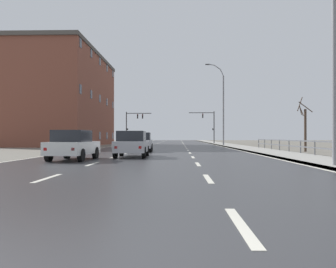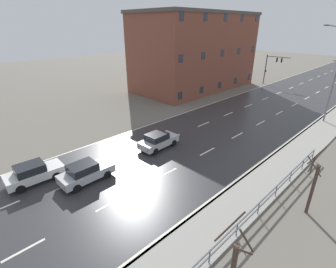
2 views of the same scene
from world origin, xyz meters
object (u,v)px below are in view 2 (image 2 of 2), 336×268
object	(u,v)px
street_lamp_midground	(333,78)
traffic_signal_left	(272,65)
car_distant	(34,173)
brick_building	(196,51)
car_mid_centre	(158,140)
car_near_left	(86,172)

from	to	relation	value
street_lamp_midground	traffic_signal_left	bearing A→B (deg)	132.84
car_distant	brick_building	world-z (taller)	brick_building
brick_building	street_lamp_midground	bearing A→B (deg)	-6.55
traffic_signal_left	car_distant	xyz separation A→B (m)	(2.78, -45.66, -3.11)
car_distant	car_mid_centre	world-z (taller)	same
street_lamp_midground	car_near_left	bearing A→B (deg)	-107.69
traffic_signal_left	car_distant	world-z (taller)	traffic_signal_left
street_lamp_midground	car_distant	bearing A→B (deg)	-110.66
traffic_signal_left	brick_building	size ratio (longest dim) A/B	0.24
car_distant	car_mid_centre	xyz separation A→B (m)	(2.39, 10.72, 0.00)
street_lamp_midground	brick_building	bearing A→B (deg)	173.45
car_mid_centre	brick_building	bearing A→B (deg)	120.30
traffic_signal_left	brick_building	xyz separation A→B (m)	(-9.00, -12.66, 2.72)
brick_building	car_distant	bearing A→B (deg)	-70.37
car_near_left	traffic_signal_left	bearing A→B (deg)	96.21
car_near_left	car_mid_centre	world-z (taller)	same
traffic_signal_left	car_distant	size ratio (longest dim) A/B	1.37
car_near_left	car_mid_centre	bearing A→B (deg)	91.06
car_near_left	car_mid_centre	size ratio (longest dim) A/B	0.99
traffic_signal_left	car_near_left	xyz separation A→B (m)	(5.46, -42.77, -3.11)
traffic_signal_left	brick_building	distance (m)	15.77
street_lamp_midground	car_mid_centre	bearing A→B (deg)	-114.75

